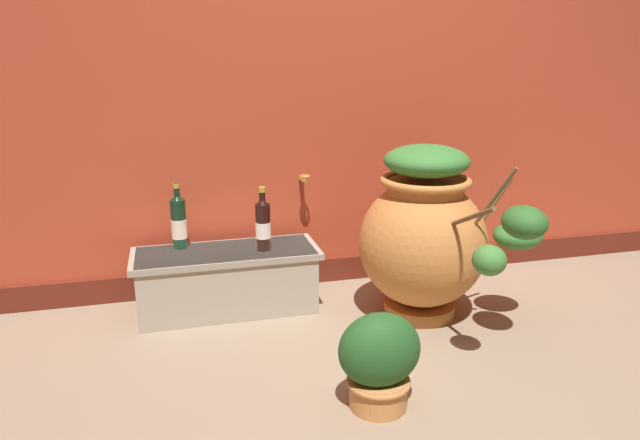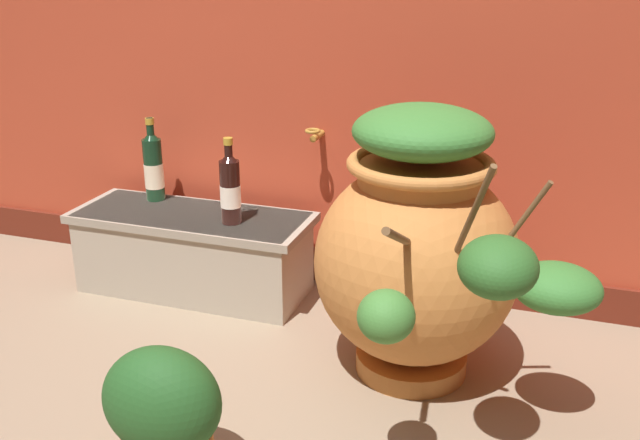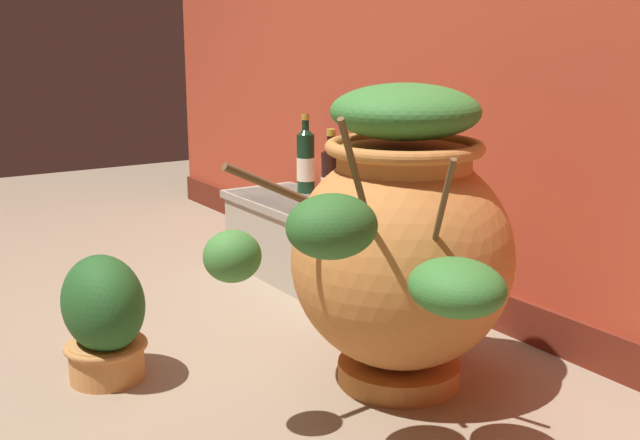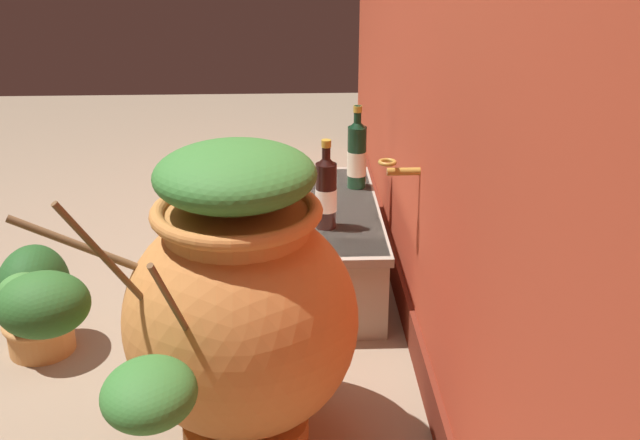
{
  "view_description": "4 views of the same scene",
  "coord_description": "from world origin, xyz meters",
  "px_view_note": "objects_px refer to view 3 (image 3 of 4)",
  "views": [
    {
      "loc": [
        -0.74,
        -1.8,
        1.22
      ],
      "look_at": [
        -0.05,
        0.81,
        0.44
      ],
      "focal_mm": 32.56,
      "sensor_mm": 36.0,
      "label": 1
    },
    {
      "loc": [
        0.74,
        -1.33,
        1.22
      ],
      "look_at": [
        0.01,
        0.83,
        0.36
      ],
      "focal_mm": 40.23,
      "sensor_mm": 36.0,
      "label": 2
    },
    {
      "loc": [
        1.96,
        -0.71,
        0.95
      ],
      "look_at": [
        -0.12,
        0.65,
        0.35
      ],
      "focal_mm": 43.89,
      "sensor_mm": 36.0,
      "label": 3
    },
    {
      "loc": [
        2.15,
        0.71,
        1.37
      ],
      "look_at": [
        -0.05,
        0.8,
        0.45
      ],
      "focal_mm": 44.41,
      "sensor_mm": 36.0,
      "label": 4
    }
  ],
  "objects_px": {
    "wine_bottle_left": "(331,178)",
    "potted_shrub": "(104,317)",
    "wine_bottle_middle": "(306,160)",
    "terracotta_urn": "(401,243)"
  },
  "relations": [
    {
      "from": "wine_bottle_middle",
      "to": "potted_shrub",
      "type": "distance_m",
      "value": 1.27
    },
    {
      "from": "terracotta_urn",
      "to": "wine_bottle_middle",
      "type": "bearing_deg",
      "value": 160.19
    },
    {
      "from": "terracotta_urn",
      "to": "potted_shrub",
      "type": "relative_size",
      "value": 2.48
    },
    {
      "from": "terracotta_urn",
      "to": "wine_bottle_middle",
      "type": "xyz_separation_m",
      "value": [
        -1.11,
        0.4,
        0.04
      ]
    },
    {
      "from": "wine_bottle_left",
      "to": "potted_shrub",
      "type": "distance_m",
      "value": 0.99
    },
    {
      "from": "wine_bottle_left",
      "to": "wine_bottle_middle",
      "type": "xyz_separation_m",
      "value": [
        -0.39,
        0.14,
        0.0
      ]
    },
    {
      "from": "terracotta_urn",
      "to": "wine_bottle_middle",
      "type": "height_order",
      "value": "terracotta_urn"
    },
    {
      "from": "wine_bottle_middle",
      "to": "potted_shrub",
      "type": "relative_size",
      "value": 0.9
    },
    {
      "from": "terracotta_urn",
      "to": "wine_bottle_left",
      "type": "distance_m",
      "value": 0.77
    },
    {
      "from": "terracotta_urn",
      "to": "potted_shrub",
      "type": "height_order",
      "value": "terracotta_urn"
    }
  ]
}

